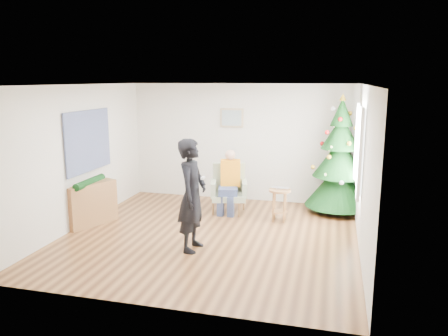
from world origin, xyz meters
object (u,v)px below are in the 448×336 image
(christmas_tree, at_px, (340,160))
(standing_man, at_px, (192,195))
(armchair, at_px, (229,195))
(console, at_px, (91,204))
(stool, at_px, (279,205))

(christmas_tree, xyz_separation_m, standing_man, (-2.25, -2.70, -0.19))
(armchair, xyz_separation_m, console, (-2.31, -1.45, 0.04))
(armchair, bearing_deg, stool, -31.75)
(armchair, distance_m, console, 2.72)
(stool, bearing_deg, armchair, 161.88)
(christmas_tree, xyz_separation_m, stool, (-1.08, -0.92, -0.77))
(stool, bearing_deg, console, -162.21)
(armchair, bearing_deg, standing_man, -105.62)
(stool, distance_m, standing_man, 2.20)
(stool, distance_m, armchair, 1.15)
(christmas_tree, height_order, armchair, christmas_tree)
(christmas_tree, bearing_deg, armchair, -165.59)
(stool, relative_size, standing_man, 0.35)
(console, bearing_deg, standing_man, 5.85)
(stool, xyz_separation_m, standing_man, (-1.16, -1.78, 0.58))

